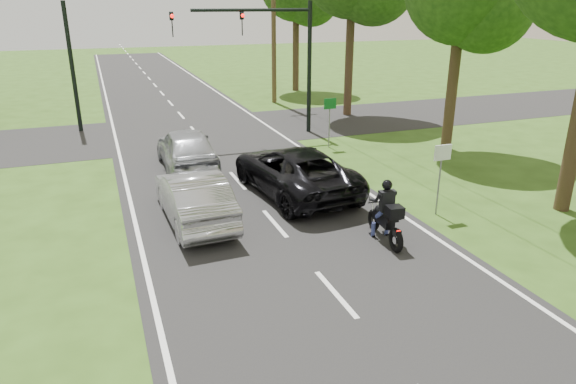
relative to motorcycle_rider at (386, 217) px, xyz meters
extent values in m
plane|color=#2C4814|center=(-2.35, -1.94, -0.67)|extent=(140.00, 140.00, 0.00)
cube|color=black|center=(-2.35, 8.06, -0.66)|extent=(8.00, 100.00, 0.01)
cube|color=black|center=(-2.35, 14.06, -0.66)|extent=(60.00, 7.00, 0.01)
torus|color=black|center=(0.06, 0.73, -0.37)|extent=(0.18, 0.60, 0.59)
torus|color=black|center=(-0.06, -0.60, -0.37)|extent=(0.20, 0.65, 0.64)
cube|color=black|center=(0.01, 0.15, -0.10)|extent=(0.33, 0.87, 0.27)
sphere|color=black|center=(0.03, 0.38, 0.06)|extent=(0.30, 0.30, 0.30)
cube|color=black|center=(-0.02, -0.16, 0.06)|extent=(0.35, 0.52, 0.09)
cube|color=#FF0C07|center=(-0.07, -0.70, -0.08)|extent=(0.09, 0.03, 0.04)
cylinder|color=silver|center=(0.11, -0.35, -0.39)|extent=(0.15, 0.72, 0.08)
cylinder|color=black|center=(0.05, 0.55, 0.22)|extent=(0.56, 0.08, 0.03)
cube|color=black|center=(-0.04, -0.43, 0.33)|extent=(0.42, 0.39, 0.29)
cube|color=black|center=(0.00, 0.02, 0.45)|extent=(0.37, 0.23, 0.54)
sphere|color=black|center=(0.01, 0.08, 0.87)|extent=(0.27, 0.27, 0.27)
cylinder|color=navy|center=(-0.17, 0.33, -0.46)|extent=(0.12, 0.12, 0.40)
cylinder|color=navy|center=(0.22, 0.30, -0.46)|extent=(0.12, 0.12, 0.40)
imported|color=black|center=(-0.92, 4.25, 0.11)|extent=(3.07, 5.73, 1.53)
imported|color=#A9A9AD|center=(-4.42, 3.03, 0.07)|extent=(1.69, 4.45, 1.45)
imported|color=#A9ACB1|center=(-3.74, 8.06, 0.14)|extent=(1.94, 4.68, 1.58)
cylinder|color=black|center=(2.85, 12.06, 2.33)|extent=(0.20, 0.20, 6.00)
cylinder|color=black|center=(0.15, 12.06, 4.93)|extent=(5.40, 0.14, 0.14)
imported|color=black|center=(-0.35, 12.06, 4.38)|extent=(0.16, 0.36, 1.00)
imported|color=black|center=(-3.35, 12.06, 4.38)|extent=(0.16, 0.36, 1.00)
sphere|color=#FF0C07|center=(-0.35, 11.88, 4.71)|extent=(0.16, 0.16, 0.16)
sphere|color=#FF0C07|center=(-3.35, 11.88, 4.71)|extent=(0.16, 0.16, 0.16)
cylinder|color=black|center=(-7.55, 16.06, 2.33)|extent=(0.20, 0.20, 6.00)
cylinder|color=brown|center=(3.85, 20.06, 4.33)|extent=(0.28, 0.28, 10.00)
cylinder|color=slate|center=(2.35, 1.06, 0.33)|extent=(0.05, 0.05, 2.00)
cube|color=silver|center=(2.35, 1.03, 1.23)|extent=(0.55, 0.04, 0.45)
cylinder|color=slate|center=(2.55, 9.06, 0.33)|extent=(0.05, 0.05, 2.00)
cube|color=#0C591E|center=(2.55, 9.03, 1.23)|extent=(0.55, 0.04, 0.45)
cylinder|color=#332316|center=(7.15, 7.06, 2.27)|extent=(0.44, 0.44, 5.88)
sphere|color=#17360E|center=(7.90, 6.46, 5.11)|extent=(3.60, 3.60, 3.60)
cylinder|color=#332316|center=(6.45, 15.06, 2.83)|extent=(0.44, 0.44, 7.00)
cylinder|color=#332316|center=(6.85, 24.06, 2.55)|extent=(0.44, 0.44, 6.44)
camera|label=1|loc=(-6.65, -10.54, 5.19)|focal=32.00mm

